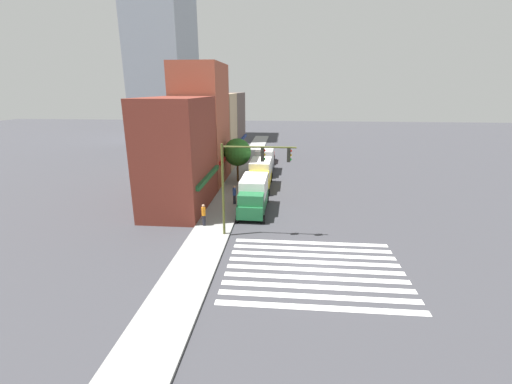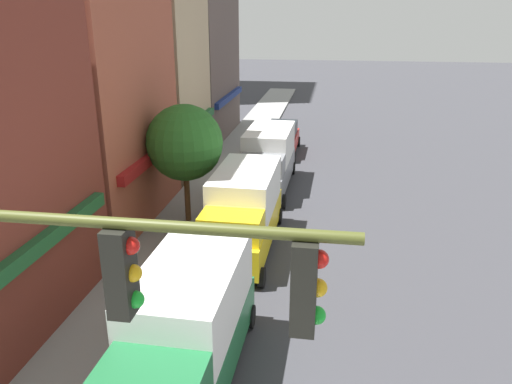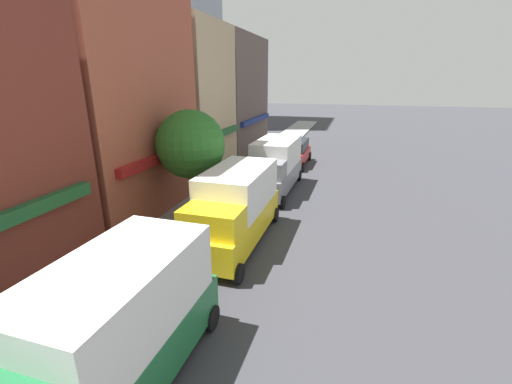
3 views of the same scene
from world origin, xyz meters
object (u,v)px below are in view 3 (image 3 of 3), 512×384
object	(u,v)px
box_truck_green	(105,339)
box_truck_yellow	(235,206)
street_tree	(191,145)
suv_red	(294,152)
box_truck_grey	(275,165)
pedestrian_blue_shirt	(83,299)

from	to	relation	value
box_truck_green	box_truck_yellow	world-z (taller)	same
box_truck_green	street_tree	world-z (taller)	street_tree
suv_red	box_truck_yellow	bearing A→B (deg)	-179.44
box_truck_grey	street_tree	bearing A→B (deg)	152.54
box_truck_grey	pedestrian_blue_shirt	size ratio (longest dim) A/B	3.52
pedestrian_blue_shirt	suv_red	bearing A→B (deg)	-125.52
box_truck_yellow	street_tree	distance (m)	3.99
box_truck_green	box_truck_yellow	xyz separation A→B (m)	(7.68, 0.00, 0.00)
box_truck_green	street_tree	size ratio (longest dim) A/B	1.24
suv_red	pedestrian_blue_shirt	bearing A→B (deg)	174.98
box_truck_grey	suv_red	size ratio (longest dim) A/B	1.32
box_truck_grey	suv_red	bearing A→B (deg)	0.97
box_truck_green	pedestrian_blue_shirt	world-z (taller)	box_truck_green
box_truck_yellow	street_tree	xyz separation A→B (m)	(2.00, 2.80, 2.01)
box_truck_yellow	pedestrian_blue_shirt	size ratio (longest dim) A/B	3.52
box_truck_grey	pedestrian_blue_shirt	xyz separation A→B (m)	(-13.34, 1.97, -0.51)
box_truck_green	suv_red	xyz separation A→B (m)	(21.72, 0.00, -0.56)
suv_red	street_tree	bearing A→B (deg)	167.46
box_truck_grey	street_tree	world-z (taller)	street_tree
box_truck_grey	suv_red	xyz separation A→B (m)	(6.86, 0.00, -0.56)
box_truck_yellow	suv_red	bearing A→B (deg)	0.63
street_tree	box_truck_grey	bearing A→B (deg)	-28.43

